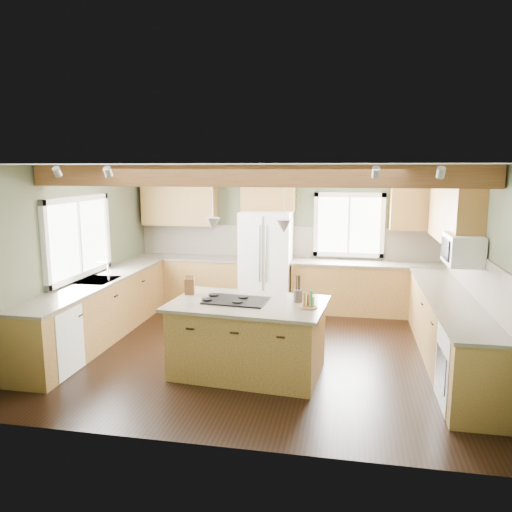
# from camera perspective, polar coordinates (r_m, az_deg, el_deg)

# --- Properties ---
(floor) EXTENTS (5.60, 5.60, 0.00)m
(floor) POSITION_cam_1_polar(r_m,az_deg,el_deg) (7.20, 0.69, -10.81)
(floor) COLOR black
(floor) RESTS_ON ground
(ceiling) EXTENTS (5.60, 5.60, 0.00)m
(ceiling) POSITION_cam_1_polar(r_m,az_deg,el_deg) (6.73, 0.74, 10.35)
(ceiling) COLOR silver
(ceiling) RESTS_ON wall_back
(wall_back) EXTENTS (5.60, 0.00, 5.60)m
(wall_back) POSITION_cam_1_polar(r_m,az_deg,el_deg) (9.29, 3.41, 2.21)
(wall_back) COLOR #50573E
(wall_back) RESTS_ON ground
(wall_left) EXTENTS (0.00, 5.00, 5.00)m
(wall_left) POSITION_cam_1_polar(r_m,az_deg,el_deg) (7.83, -19.90, 0.15)
(wall_left) COLOR #50573E
(wall_left) RESTS_ON ground
(wall_right) EXTENTS (0.00, 5.00, 5.00)m
(wall_right) POSITION_cam_1_polar(r_m,az_deg,el_deg) (6.94, 24.13, -1.33)
(wall_right) COLOR #50573E
(wall_right) RESTS_ON ground
(ceiling_beam) EXTENTS (5.55, 0.26, 0.26)m
(ceiling_beam) POSITION_cam_1_polar(r_m,az_deg,el_deg) (5.99, -0.54, 9.15)
(ceiling_beam) COLOR #542E18
(ceiling_beam) RESTS_ON ceiling
(soffit_trim) EXTENTS (5.55, 0.20, 0.10)m
(soffit_trim) POSITION_cam_1_polar(r_m,az_deg,el_deg) (9.10, 3.41, 9.88)
(soffit_trim) COLOR #542E18
(soffit_trim) RESTS_ON ceiling
(backsplash_back) EXTENTS (5.58, 0.03, 0.58)m
(backsplash_back) POSITION_cam_1_polar(r_m,az_deg,el_deg) (9.29, 3.39, 1.64)
(backsplash_back) COLOR brown
(backsplash_back) RESTS_ON wall_back
(backsplash_right) EXTENTS (0.03, 3.70, 0.58)m
(backsplash_right) POSITION_cam_1_polar(r_m,az_deg,el_deg) (7.00, 23.86, -1.97)
(backsplash_right) COLOR brown
(backsplash_right) RESTS_ON wall_right
(base_cab_back_left) EXTENTS (2.02, 0.60, 0.88)m
(base_cab_back_left) POSITION_cam_1_polar(r_m,az_deg,el_deg) (9.55, -7.61, -2.90)
(base_cab_back_left) COLOR brown
(base_cab_back_left) RESTS_ON floor
(counter_back_left) EXTENTS (2.06, 0.64, 0.04)m
(counter_back_left) POSITION_cam_1_polar(r_m,az_deg,el_deg) (9.46, -7.67, -0.18)
(counter_back_left) COLOR #4C4337
(counter_back_left) RESTS_ON base_cab_back_left
(base_cab_back_right) EXTENTS (2.62, 0.60, 0.88)m
(base_cab_back_right) POSITION_cam_1_polar(r_m,az_deg,el_deg) (9.09, 12.48, -3.72)
(base_cab_back_right) COLOR brown
(base_cab_back_right) RESTS_ON floor
(counter_back_right) EXTENTS (2.66, 0.64, 0.04)m
(counter_back_right) POSITION_cam_1_polar(r_m,az_deg,el_deg) (8.99, 12.59, -0.87)
(counter_back_right) COLOR #4C4337
(counter_back_right) RESTS_ON base_cab_back_right
(base_cab_left) EXTENTS (0.60, 3.70, 0.88)m
(base_cab_left) POSITION_cam_1_polar(r_m,az_deg,el_deg) (7.91, -17.47, -6.01)
(base_cab_left) COLOR brown
(base_cab_left) RESTS_ON floor
(counter_left) EXTENTS (0.64, 3.74, 0.04)m
(counter_left) POSITION_cam_1_polar(r_m,az_deg,el_deg) (7.80, -17.64, -2.75)
(counter_left) COLOR #4C4337
(counter_left) RESTS_ON base_cab_left
(base_cab_right) EXTENTS (0.60, 3.70, 0.88)m
(base_cab_right) POSITION_cam_1_polar(r_m,az_deg,el_deg) (7.13, 21.17, -7.98)
(base_cab_right) COLOR brown
(base_cab_right) RESTS_ON floor
(counter_right) EXTENTS (0.64, 3.74, 0.04)m
(counter_right) POSITION_cam_1_polar(r_m,az_deg,el_deg) (7.01, 21.41, -4.39)
(counter_right) COLOR #4C4337
(counter_right) RESTS_ON base_cab_right
(upper_cab_back_left) EXTENTS (1.40, 0.35, 0.90)m
(upper_cab_back_left) POSITION_cam_1_polar(r_m,az_deg,el_deg) (9.51, -8.73, 6.23)
(upper_cab_back_left) COLOR brown
(upper_cab_back_left) RESTS_ON wall_back
(upper_cab_over_fridge) EXTENTS (0.96, 0.35, 0.70)m
(upper_cab_over_fridge) POSITION_cam_1_polar(r_m,az_deg,el_deg) (9.08, 1.43, 7.43)
(upper_cab_over_fridge) COLOR brown
(upper_cab_over_fridge) RESTS_ON wall_back
(upper_cab_right) EXTENTS (0.35, 2.20, 0.90)m
(upper_cab_right) POSITION_cam_1_polar(r_m,az_deg,el_deg) (7.69, 21.68, 4.76)
(upper_cab_right) COLOR brown
(upper_cab_right) RESTS_ON wall_right
(upper_cab_back_corner) EXTENTS (0.90, 0.35, 0.90)m
(upper_cab_back_corner) POSITION_cam_1_polar(r_m,az_deg,el_deg) (9.04, 17.98, 5.67)
(upper_cab_back_corner) COLOR brown
(upper_cab_back_corner) RESTS_ON wall_back
(window_left) EXTENTS (0.04, 1.60, 1.05)m
(window_left) POSITION_cam_1_polar(r_m,az_deg,el_deg) (7.82, -19.70, 2.01)
(window_left) COLOR white
(window_left) RESTS_ON wall_left
(window_back) EXTENTS (1.10, 0.04, 1.00)m
(window_back) POSITION_cam_1_polar(r_m,az_deg,el_deg) (9.16, 10.57, 3.52)
(window_back) COLOR white
(window_back) RESTS_ON wall_back
(sink) EXTENTS (0.50, 0.65, 0.03)m
(sink) POSITION_cam_1_polar(r_m,az_deg,el_deg) (7.80, -17.65, -2.72)
(sink) COLOR #262628
(sink) RESTS_ON counter_left
(faucet) EXTENTS (0.02, 0.02, 0.28)m
(faucet) POSITION_cam_1_polar(r_m,az_deg,el_deg) (7.69, -16.52, -1.74)
(faucet) COLOR #B2B2B7
(faucet) RESTS_ON sink
(dishwasher) EXTENTS (0.60, 0.60, 0.84)m
(dishwasher) POSITION_cam_1_polar(r_m,az_deg,el_deg) (6.85, -22.55, -8.91)
(dishwasher) COLOR white
(dishwasher) RESTS_ON floor
(oven) EXTENTS (0.60, 0.72, 0.84)m
(oven) POSITION_cam_1_polar(r_m,az_deg,el_deg) (5.93, 23.32, -11.89)
(oven) COLOR white
(oven) RESTS_ON floor
(microwave) EXTENTS (0.40, 0.70, 0.38)m
(microwave) POSITION_cam_1_polar(r_m,az_deg,el_deg) (6.80, 22.57, 0.70)
(microwave) COLOR white
(microwave) RESTS_ON wall_right
(pendant_left) EXTENTS (0.18, 0.18, 0.16)m
(pendant_left) POSITION_cam_1_polar(r_m,az_deg,el_deg) (6.18, -4.93, 3.65)
(pendant_left) COLOR #B2B2B7
(pendant_left) RESTS_ON ceiling
(pendant_right) EXTENTS (0.18, 0.18, 0.16)m
(pendant_right) POSITION_cam_1_polar(r_m,az_deg,el_deg) (5.92, 3.20, 3.40)
(pendant_right) COLOR #B2B2B7
(pendant_right) RESTS_ON ceiling
(refrigerator) EXTENTS (0.90, 0.74, 1.80)m
(refrigerator) POSITION_cam_1_polar(r_m,az_deg,el_deg) (9.03, 1.18, -0.58)
(refrigerator) COLOR white
(refrigerator) RESTS_ON floor
(island) EXTENTS (1.87, 1.24, 0.88)m
(island) POSITION_cam_1_polar(r_m,az_deg,el_deg) (6.36, -0.91, -9.46)
(island) COLOR brown
(island) RESTS_ON floor
(island_top) EXTENTS (2.00, 1.37, 0.04)m
(island_top) POSITION_cam_1_polar(r_m,az_deg,el_deg) (6.22, -0.92, -5.47)
(island_top) COLOR #4C4337
(island_top) RESTS_ON island
(cooktop) EXTENTS (0.82, 0.58, 0.02)m
(cooktop) POSITION_cam_1_polar(r_m,az_deg,el_deg) (6.26, -2.24, -5.10)
(cooktop) COLOR black
(cooktop) RESTS_ON island_top
(knife_block) EXTENTS (0.14, 0.11, 0.21)m
(knife_block) POSITION_cam_1_polar(r_m,az_deg,el_deg) (6.63, -7.59, -3.46)
(knife_block) COLOR brown
(knife_block) RESTS_ON island_top
(utensil_crock) EXTENTS (0.13, 0.13, 0.15)m
(utensil_crock) POSITION_cam_1_polar(r_m,az_deg,el_deg) (6.23, 4.82, -4.56)
(utensil_crock) COLOR #3A342E
(utensil_crock) RESTS_ON island_top
(bottle_tray) EXTENTS (0.26, 0.26, 0.21)m
(bottle_tray) POSITION_cam_1_polar(r_m,az_deg,el_deg) (5.98, 5.96, -4.94)
(bottle_tray) COLOR brown
(bottle_tray) RESTS_ON island_top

